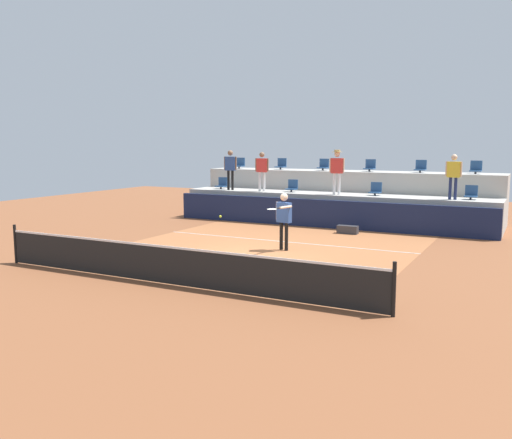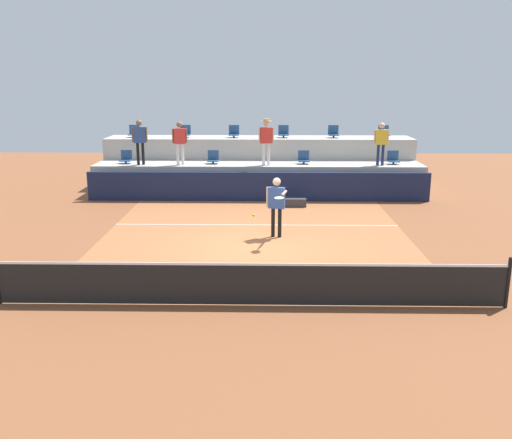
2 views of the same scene
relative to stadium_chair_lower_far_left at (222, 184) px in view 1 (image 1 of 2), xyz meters
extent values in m
plane|color=brown|center=(5.29, -7.23, -1.46)|extent=(40.00, 40.00, 0.00)
cube|color=#A36038|center=(5.29, -6.23, -1.46)|extent=(9.00, 10.00, 0.01)
cube|color=silver|center=(5.29, -4.83, -1.46)|extent=(9.00, 0.06, 0.00)
cylinder|color=black|center=(0.09, -11.23, -0.93)|extent=(0.08, 0.08, 1.07)
cylinder|color=black|center=(10.49, -11.23, -0.93)|extent=(0.08, 0.08, 1.07)
cube|color=black|center=(5.29, -11.23, -1.01)|extent=(10.40, 0.01, 0.87)
cube|color=white|center=(5.29, -11.23, -0.57)|extent=(10.40, 0.02, 0.05)
cube|color=#141E42|center=(5.29, -1.23, -0.91)|extent=(13.00, 0.16, 1.10)
cube|color=#ADAAA3|center=(5.29, 0.07, -0.84)|extent=(13.00, 1.80, 1.25)
cube|color=#ADAAA3|center=(5.29, 1.87, -0.41)|extent=(13.00, 1.80, 2.10)
cylinder|color=#2D2D33|center=(0.00, -0.08, -0.16)|extent=(0.08, 0.08, 0.10)
cube|color=navy|center=(0.00, -0.08, -0.09)|extent=(0.44, 0.40, 0.04)
cube|color=navy|center=(0.00, 0.10, 0.12)|extent=(0.44, 0.04, 0.38)
cylinder|color=#2D2D33|center=(3.49, -0.08, -0.16)|extent=(0.08, 0.08, 0.10)
cube|color=navy|center=(3.49, -0.08, -0.09)|extent=(0.44, 0.40, 0.04)
cube|color=navy|center=(3.49, 0.10, 0.12)|extent=(0.44, 0.04, 0.38)
cylinder|color=#2D2D33|center=(7.09, -0.08, -0.16)|extent=(0.08, 0.08, 0.10)
cube|color=navy|center=(7.09, -0.08, -0.09)|extent=(0.44, 0.40, 0.04)
cube|color=navy|center=(7.09, 0.10, 0.12)|extent=(0.44, 0.04, 0.38)
cylinder|color=#2D2D33|center=(10.63, -0.08, -0.16)|extent=(0.08, 0.08, 0.10)
cube|color=navy|center=(10.63, -0.08, -0.09)|extent=(0.44, 0.40, 0.04)
cube|color=navy|center=(10.63, 0.10, 0.12)|extent=(0.44, 0.04, 0.38)
cylinder|color=#2D2D33|center=(-0.05, 1.72, 0.69)|extent=(0.08, 0.08, 0.10)
cube|color=navy|center=(-0.05, 1.72, 0.76)|extent=(0.44, 0.40, 0.04)
cube|color=navy|center=(-0.05, 1.90, 0.97)|extent=(0.44, 0.04, 0.38)
cylinder|color=#2D2D33|center=(2.14, 1.72, 0.69)|extent=(0.08, 0.08, 0.10)
cube|color=navy|center=(2.14, 1.72, 0.76)|extent=(0.44, 0.40, 0.04)
cube|color=navy|center=(2.14, 1.90, 0.97)|extent=(0.44, 0.04, 0.38)
cylinder|color=#2D2D33|center=(4.22, 1.72, 0.69)|extent=(0.08, 0.08, 0.10)
cube|color=navy|center=(4.22, 1.72, 0.76)|extent=(0.44, 0.40, 0.04)
cube|color=navy|center=(4.22, 1.90, 0.97)|extent=(0.44, 0.04, 0.38)
cylinder|color=#2D2D33|center=(6.33, 1.72, 0.69)|extent=(0.08, 0.08, 0.10)
cube|color=navy|center=(6.33, 1.72, 0.76)|extent=(0.44, 0.40, 0.04)
cube|color=navy|center=(6.33, 1.90, 0.97)|extent=(0.44, 0.04, 0.38)
cylinder|color=#2D2D33|center=(8.45, 1.72, 0.69)|extent=(0.08, 0.08, 0.10)
cube|color=navy|center=(8.45, 1.72, 0.76)|extent=(0.44, 0.40, 0.04)
cube|color=navy|center=(8.45, 1.90, 0.97)|extent=(0.44, 0.04, 0.38)
cylinder|color=#2D2D33|center=(10.58, 1.72, 0.69)|extent=(0.08, 0.08, 0.10)
cube|color=navy|center=(10.58, 1.72, 0.76)|extent=(0.44, 0.40, 0.04)
cube|color=navy|center=(10.58, 1.90, 0.97)|extent=(0.44, 0.04, 0.38)
cylinder|color=black|center=(5.81, -6.14, -1.03)|extent=(0.13, 0.13, 0.87)
cylinder|color=black|center=(6.00, -6.19, -1.03)|extent=(0.13, 0.13, 0.87)
cube|color=#2D4C8C|center=(5.91, -6.17, -0.29)|extent=(0.50, 0.28, 0.62)
sphere|color=beige|center=(5.91, -6.17, 0.19)|extent=(0.28, 0.28, 0.24)
cylinder|color=beige|center=(5.64, -6.10, -0.27)|extent=(0.08, 0.08, 0.58)
cylinder|color=beige|center=(6.11, -6.50, -0.08)|extent=(0.19, 0.55, 0.07)
cylinder|color=black|center=(6.02, -6.86, -0.08)|extent=(0.09, 0.26, 0.04)
ellipsoid|color=silver|center=(5.96, -7.14, -0.08)|extent=(0.33, 0.37, 0.03)
cylinder|color=black|center=(0.58, -0.39, 0.22)|extent=(0.12, 0.12, 0.86)
cylinder|color=black|center=(0.78, -0.37, 0.22)|extent=(0.12, 0.12, 0.86)
cube|color=#2D4C8C|center=(0.68, -0.38, 0.95)|extent=(0.48, 0.22, 0.61)
sphere|color=#846047|center=(0.68, -0.38, 1.42)|extent=(0.25, 0.25, 0.23)
cylinder|color=#846047|center=(0.41, -0.41, 0.97)|extent=(0.08, 0.08, 0.57)
cylinder|color=#846047|center=(0.94, -0.36, 0.97)|extent=(0.08, 0.08, 0.57)
cylinder|color=white|center=(2.14, -0.41, 0.20)|extent=(0.13, 0.13, 0.83)
cylinder|color=white|center=(2.33, -0.36, 0.20)|extent=(0.13, 0.13, 0.83)
cube|color=red|center=(2.24, -0.38, 0.90)|extent=(0.48, 0.28, 0.58)
sphere|color=#846047|center=(2.24, -0.38, 1.35)|extent=(0.27, 0.27, 0.22)
cylinder|color=#846047|center=(1.98, -0.44, 0.92)|extent=(0.08, 0.08, 0.55)
cylinder|color=#846047|center=(2.49, -0.32, 0.92)|extent=(0.08, 0.08, 0.55)
cylinder|color=white|center=(5.50, -0.40, 0.21)|extent=(0.13, 0.13, 0.85)
cylinder|color=white|center=(5.69, -0.37, 0.21)|extent=(0.13, 0.13, 0.85)
cube|color=red|center=(5.60, -0.38, 0.94)|extent=(0.49, 0.26, 0.60)
sphere|color=beige|center=(5.60, -0.38, 1.41)|extent=(0.27, 0.27, 0.23)
cylinder|color=beige|center=(5.33, -0.43, 0.96)|extent=(0.08, 0.08, 0.57)
cylinder|color=beige|center=(5.86, -0.34, 0.96)|extent=(0.08, 0.08, 0.57)
cylinder|color=tan|center=(5.60, -0.38, 1.49)|extent=(0.48, 0.48, 0.01)
cylinder|color=tan|center=(5.60, -0.38, 1.53)|extent=(0.28, 0.28, 0.09)
cylinder|color=navy|center=(9.94, -0.38, 0.19)|extent=(0.11, 0.11, 0.81)
cylinder|color=navy|center=(10.13, -0.39, 0.19)|extent=(0.11, 0.11, 0.81)
cube|color=yellow|center=(10.04, -0.38, 0.88)|extent=(0.44, 0.19, 0.57)
sphere|color=beige|center=(10.04, -0.38, 1.32)|extent=(0.22, 0.22, 0.22)
cylinder|color=beige|center=(9.78, -0.38, 0.90)|extent=(0.07, 0.07, 0.54)
cylinder|color=beige|center=(10.29, -0.39, 0.90)|extent=(0.07, 0.07, 0.54)
sphere|color=#CCE033|center=(5.30, -8.95, -0.12)|extent=(0.07, 0.07, 0.07)
cube|color=#333338|center=(6.68, -2.21, -1.31)|extent=(0.76, 0.28, 0.30)
camera|label=1|loc=(12.79, -21.36, 1.79)|focal=38.39mm
camera|label=2|loc=(5.61, -21.71, 3.05)|focal=38.49mm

